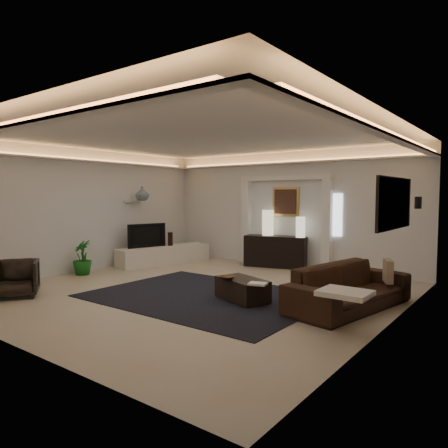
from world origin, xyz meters
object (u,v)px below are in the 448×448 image
Objects in this scene: armchair at (17,278)px; sofa at (349,287)px; console at (276,251)px; coffee_table at (242,289)px.

sofa is at bearing -26.76° from armchair.
coffee_table is (1.23, -3.28, -0.20)m from console.
armchair is (-5.03, -2.83, -0.02)m from sofa.
console reaches higher than sofa.
console is 5.89m from armchair.
coffee_table is at bearing -23.16° from armchair.
armchair is at bearing -127.03° from coffee_table.
sofa is (2.87, -2.65, -0.05)m from console.
console is at bearing 58.50° from sofa.
sofa is 2.48× the size of coffee_table.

